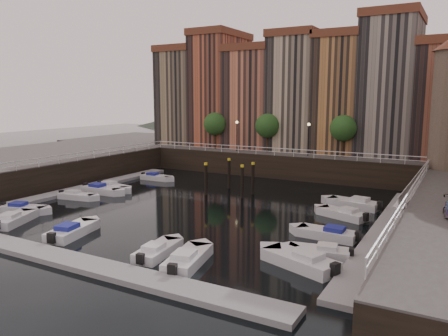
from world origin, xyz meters
The scene contains 27 objects.
ground centered at (0.00, 0.00, 0.00)m, with size 200.00×200.00×0.00m, color black.
quay_far centered at (0.00, 26.00, 1.50)m, with size 80.00×20.00×3.00m, color black.
quay_left centered at (-28.00, -2.00, 1.50)m, with size 20.00×36.00×3.00m, color black.
dock_left centered at (-16.20, -1.00, 0.17)m, with size 2.00×28.00×0.35m, color gray.
dock_right centered at (16.20, -1.00, 0.17)m, with size 2.00×28.00×0.35m, color gray.
dock_near centered at (0.00, -17.00, 0.17)m, with size 30.00×2.00×0.35m, color gray.
mountains centered at (1.72, 110.00, 7.92)m, with size 145.00×100.00×18.00m.
far_terrace centered at (3.31, 23.50, 10.95)m, with size 48.70×10.30×17.50m.
promenade_trees centered at (-1.33, 18.20, 6.58)m, with size 21.20×3.20×5.20m.
street_lamps centered at (-1.00, 17.20, 5.90)m, with size 10.36×0.36×4.18m.
railings centered at (0.00, 4.88, 3.79)m, with size 36.08×34.04×0.52m.
gangway centered at (17.10, 10.00, 1.92)m, with size 2.78×8.32×3.73m.
mooring_pilings centered at (-0.52, 5.62, 1.65)m, with size 4.58×4.55×3.78m.
boat_left_0 centered at (-13.37, -10.48, 0.34)m, with size 4.46×2.70×1.00m.
boat_left_1 centered at (-13.32, -4.28, 0.32)m, with size 4.18×2.13×0.94m.
boat_left_2 centered at (-13.10, -1.07, 0.38)m, with size 4.90×1.91×1.12m.
boat_left_3 centered at (-13.07, 0.60, 0.36)m, with size 4.77×2.30×1.07m.
boat_left_4 centered at (-12.81, 8.07, 0.32)m, with size 4.22×1.64×0.96m.
boat_right_0 centered at (12.89, -10.65, 0.40)m, with size 5.28×3.44×1.19m.
boat_right_1 centered at (13.37, -8.33, 0.32)m, with size 4.28×2.21×0.96m.
boat_right_2 centered at (12.76, -4.34, 0.36)m, with size 4.63×1.87×1.05m.
boat_right_3 centered at (12.36, 1.77, 0.36)m, with size 4.68×3.06×1.06m.
boat_right_4 centered at (12.39, 5.82, 0.39)m, with size 5.16×2.57×1.16m.
boat_near_0 centered at (-10.90, -13.15, 0.37)m, with size 3.26×4.81×1.09m.
boat_near_1 centered at (-4.20, -13.10, 0.38)m, with size 2.76×5.05×1.13m.
boat_near_2 centered at (3.98, -13.30, 0.34)m, with size 2.10×4.48×1.01m.
boat_near_3 centered at (6.60, -13.71, 0.38)m, with size 2.66×4.99×1.12m.
Camera 1 is at (21.06, -35.07, 10.24)m, focal length 35.00 mm.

